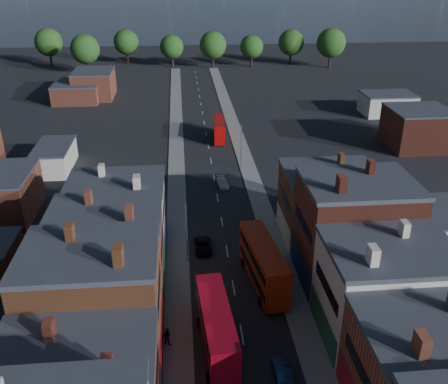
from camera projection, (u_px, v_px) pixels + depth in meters
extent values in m
cube|color=gray|center=(177.00, 194.00, 80.85)|extent=(3.00, 200.00, 0.12)
cube|color=gray|center=(256.00, 191.00, 81.89)|extent=(3.00, 200.00, 0.12)
cylinder|color=slate|center=(187.00, 234.00, 61.26)|extent=(0.16, 0.16, 8.00)
cube|color=slate|center=(186.00, 205.00, 59.55)|extent=(0.25, 0.70, 0.25)
cylinder|color=slate|center=(241.00, 147.00, 89.11)|extent=(0.16, 0.16, 8.00)
cube|color=slate|center=(242.00, 126.00, 87.40)|extent=(0.25, 0.70, 0.25)
cube|color=#A4091E|center=(216.00, 329.00, 47.57)|extent=(3.47, 11.84, 4.67)
cube|color=black|center=(217.00, 336.00, 47.96)|extent=(3.46, 10.91, 0.96)
cube|color=black|center=(216.00, 320.00, 47.09)|extent=(3.46, 10.91, 0.96)
cylinder|color=black|center=(208.00, 377.00, 44.98)|extent=(0.39, 1.08, 1.06)
cylinder|color=black|center=(237.00, 373.00, 45.36)|extent=(0.39, 1.08, 1.06)
cylinder|color=black|center=(199.00, 323.00, 51.65)|extent=(0.39, 1.08, 1.06)
cylinder|color=black|center=(224.00, 320.00, 52.03)|extent=(0.39, 1.08, 1.06)
cube|color=#A82509|center=(263.00, 263.00, 57.56)|extent=(4.17, 12.36, 4.85)
cube|color=black|center=(263.00, 270.00, 57.96)|extent=(4.12, 11.40, 0.99)
cube|color=black|center=(264.00, 255.00, 57.07)|extent=(4.12, 11.40, 0.99)
cylinder|color=black|center=(260.00, 301.00, 54.84)|extent=(0.46, 1.13, 1.10)
cylinder|color=black|center=(284.00, 298.00, 55.36)|extent=(0.46, 1.13, 1.10)
cylinder|color=black|center=(243.00, 263.00, 61.70)|extent=(0.46, 1.13, 1.10)
cylinder|color=black|center=(265.00, 260.00, 62.21)|extent=(0.46, 1.13, 1.10)
cube|color=#A50907|center=(219.00, 129.00, 104.12)|extent=(2.77, 9.80, 3.87)
cube|color=black|center=(219.00, 132.00, 104.44)|extent=(2.79, 9.03, 0.79)
cube|color=black|center=(219.00, 125.00, 103.72)|extent=(2.79, 9.03, 0.79)
cylinder|color=black|center=(214.00, 142.00, 102.06)|extent=(0.32, 0.89, 0.88)
cylinder|color=black|center=(225.00, 142.00, 102.12)|extent=(0.32, 0.89, 0.88)
cylinder|color=black|center=(214.00, 133.00, 107.66)|extent=(0.32, 0.89, 0.88)
cylinder|color=black|center=(224.00, 133.00, 107.72)|extent=(0.32, 0.89, 0.88)
imported|color=navy|center=(283.00, 375.00, 44.98)|extent=(1.66, 4.25, 1.38)
imported|color=black|center=(203.00, 246.00, 65.17)|extent=(2.16, 4.61, 1.28)
imported|color=silver|center=(223.00, 183.00, 83.50)|extent=(2.06, 4.18, 1.17)
imported|color=#40191A|center=(167.00, 336.00, 49.00)|extent=(1.06, 0.82, 1.93)
imported|color=#514F46|center=(281.00, 268.00, 59.92)|extent=(0.48, 1.01, 1.71)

